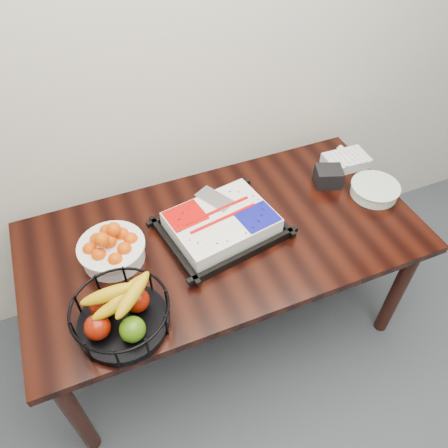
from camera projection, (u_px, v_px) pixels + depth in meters
name	position (u px, v px, depth m)	size (l,w,h in m)	color
table	(223.00, 247.00, 2.04)	(1.80, 0.90, 0.75)	black
cake_tray	(221.00, 224.00, 1.96)	(0.57, 0.48, 0.10)	black
tangerine_bowl	(111.00, 246.00, 1.83)	(0.28, 0.28, 0.18)	white
fruit_basket	(121.00, 313.00, 1.60)	(0.37, 0.37, 0.19)	black
plate_stack	(375.00, 190.00, 2.15)	(0.24, 0.24, 0.06)	white
fork_bag	(346.00, 160.00, 2.31)	(0.23, 0.16, 0.06)	silver
napkin_box	(328.00, 176.00, 2.19)	(0.13, 0.11, 0.09)	black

